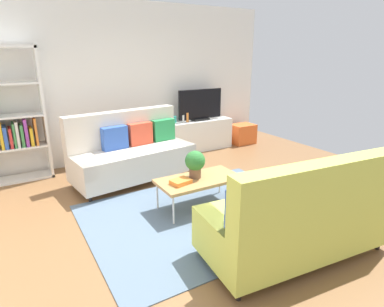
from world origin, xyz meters
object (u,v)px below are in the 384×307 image
bookshelf (5,122)px  storage_trunk (243,134)px  couch_green (299,217)px  vase_0 (174,119)px  coffee_table (199,180)px  tv (200,105)px  potted_plant (195,163)px  couch_beige (132,153)px  bottle_0 (183,119)px  tv_console (200,135)px  table_book_0 (181,183)px  bottle_1 (187,117)px

bookshelf → storage_trunk: bookshelf is taller
couch_green → vase_0: couch_green is taller
coffee_table → tv: tv is taller
couch_green → potted_plant: 1.51m
couch_beige → tv: bearing=-162.2°
coffee_table → bookshelf: (-2.09, 2.33, 0.58)m
tv → vase_0: tv is taller
vase_0 → storage_trunk: bearing=-5.1°
storage_trunk → bottle_0: bottle_0 is taller
tv_console → bottle_0: bearing=-174.5°
potted_plant → table_book_0: 0.34m
bookshelf → vase_0: 2.96m
tv → bottle_1: 0.39m
tv → potted_plant: 2.70m
bookshelf → storage_trunk: size_ratio=4.04×
storage_trunk → table_book_0: 3.63m
tv → tv_console: bearing=90.0°
tv_console → tv: (-0.00, -0.02, 0.63)m
couch_beige → bookshelf: (-1.69, 0.91, 0.52)m
couch_green → tv_console: couch_green is taller
couch_green → tv_console: bearing=78.3°
couch_beige → storage_trunk: bearing=-172.4°
storage_trunk → bottle_1: (-1.42, 0.06, 0.51)m
couch_beige → vase_0: couch_beige is taller
couch_beige → vase_0: size_ratio=15.39×
table_book_0 → tv_console: bearing=53.5°
tv_console → vase_0: 0.70m
tv_console → table_book_0: size_ratio=5.83×
bottle_1 → table_book_0: bearing=-121.5°
couch_beige → coffee_table: bearing=98.1°
coffee_table → storage_trunk: (2.55, 2.21, -0.17)m
couch_green → bottle_1: 3.80m
tv → bottle_1: (-0.32, -0.02, -0.22)m
tv → vase_0: size_ratio=7.72×
bottle_0 → bottle_1: size_ratio=0.81×
coffee_table → vase_0: size_ratio=8.50×
tv → bottle_1: size_ratio=5.28×
storage_trunk → bottle_0: bearing=177.7°
potted_plant → bottle_1: 2.51m
tv → table_book_0: 2.95m
coffee_table → table_book_0: bearing=-172.9°
coffee_table → bookshelf: 3.18m
couch_beige → tv_console: bearing=-161.7°
bottle_1 → bookshelf: bearing=178.9°
tv_console → tv: size_ratio=1.40×
vase_0 → coffee_table: bearing=-110.1°
couch_green → couch_beige: bearing=109.0°
couch_beige → table_book_0: couch_beige is taller
couch_green → vase_0: size_ratio=15.25×
tv_console → bookshelf: bookshelf is taller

